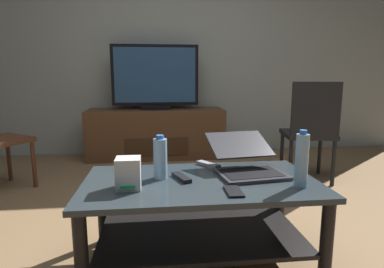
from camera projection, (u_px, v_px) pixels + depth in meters
ground_plane at (197, 236)px, 1.99m from camera, size 7.68×7.68×0.00m
back_wall at (173, 43)px, 4.07m from camera, size 6.40×0.12×2.80m
coffee_table at (201, 206)px, 1.65m from camera, size 1.18×0.65×0.46m
media_cabinet at (156, 133)px, 3.93m from camera, size 1.63×0.52×0.59m
television at (155, 78)px, 3.79m from camera, size 1.03×0.20×0.76m
dining_chair at (311, 128)px, 2.93m from camera, size 0.51×0.51×0.94m
laptop at (246, 162)px, 1.75m from camera, size 0.40×0.47×0.19m
router_box at (128, 173)px, 1.49m from camera, size 0.11×0.11×0.15m
water_bottle_near at (160, 158)px, 1.64m from camera, size 0.07×0.07×0.23m
water_bottle_far at (302, 160)px, 1.51m from camera, size 0.06×0.06×0.28m
cell_phone at (234, 191)px, 1.45m from camera, size 0.07×0.14×0.01m
tv_remote at (208, 165)px, 1.88m from camera, size 0.13×0.16×0.02m
soundbar_remote at (181, 177)px, 1.64m from camera, size 0.10×0.17×0.02m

